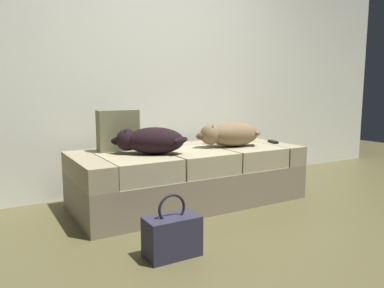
{
  "coord_description": "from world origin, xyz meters",
  "views": [
    {
      "loc": [
        -1.56,
        -1.63,
        0.97
      ],
      "look_at": [
        0.0,
        1.04,
        0.52
      ],
      "focal_mm": 34.54,
      "sensor_mm": 36.0,
      "label": 1
    }
  ],
  "objects": [
    {
      "name": "couch",
      "position": [
        0.0,
        1.09,
        0.23
      ],
      "size": [
        1.96,
        0.85,
        0.47
      ],
      "color": "gray",
      "rests_on": "ground"
    },
    {
      "name": "throw_pillow",
      "position": [
        -0.55,
        1.31,
        0.64
      ],
      "size": [
        0.34,
        0.12,
        0.34
      ],
      "primitive_type": "cube",
      "rotation": [
        0.0,
        0.0,
        -0.01
      ],
      "color": "#6F6E48",
      "rests_on": "couch"
    },
    {
      "name": "handbag",
      "position": [
        -0.62,
        0.21,
        0.13
      ],
      "size": [
        0.32,
        0.18,
        0.38
      ],
      "color": "#29293C",
      "rests_on": "ground"
    },
    {
      "name": "dog_dark",
      "position": [
        -0.39,
        1.04,
        0.58
      ],
      "size": [
        0.58,
        0.47,
        0.21
      ],
      "color": "black",
      "rests_on": "couch"
    },
    {
      "name": "dog_tan",
      "position": [
        0.39,
        1.04,
        0.58
      ],
      "size": [
        0.65,
        0.35,
        0.22
      ],
      "color": "brown",
      "rests_on": "couch"
    },
    {
      "name": "tv_remote",
      "position": [
        0.89,
        1.01,
        0.48
      ],
      "size": [
        0.09,
        0.16,
        0.02
      ],
      "primitive_type": "cube",
      "rotation": [
        0.0,
        0.0,
        -0.31
      ],
      "color": "black",
      "rests_on": "couch"
    },
    {
      "name": "back_wall",
      "position": [
        0.0,
        1.75,
        1.4
      ],
      "size": [
        6.4,
        0.1,
        2.8
      ],
      "primitive_type": "cube",
      "color": "white",
      "rests_on": "ground"
    },
    {
      "name": "ground_plane",
      "position": [
        0.0,
        0.0,
        0.0
      ],
      "size": [
        10.0,
        10.0,
        0.0
      ],
      "primitive_type": "plane",
      "color": "brown"
    }
  ]
}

